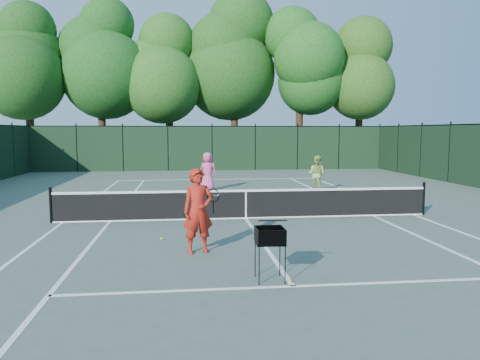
{
  "coord_description": "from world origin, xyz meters",
  "views": [
    {
      "loc": [
        -1.85,
        -14.17,
        2.71
      ],
      "look_at": [
        -0.06,
        1.0,
        1.1
      ],
      "focal_mm": 35.0,
      "sensor_mm": 36.0,
      "label": 1
    }
  ],
  "objects": [
    {
      "name": "player_pink",
      "position": [
        -0.83,
        7.04,
        0.88
      ],
      "size": [
        1.01,
        0.87,
        1.75
      ],
      "rotation": [
        0.0,
        0.0,
        2.71
      ],
      "color": "#D54B86",
      "rests_on": "ground"
    },
    {
      "name": "loose_ball_near_cart",
      "position": [
        -0.01,
        -6.21,
        0.03
      ],
      "size": [
        0.07,
        0.07,
        0.07
      ],
      "primitive_type": "sphere",
      "color": "#B9CC29",
      "rests_on": "ground"
    },
    {
      "name": "player_green",
      "position": [
        3.88,
        5.71,
        0.82
      ],
      "size": [
        1.01,
        0.98,
        1.64
      ],
      "rotation": [
        0.0,
        0.0,
        2.47
      ],
      "color": "#99BA5D",
      "rests_on": "ground"
    },
    {
      "name": "tree_0",
      "position": [
        -13.0,
        21.5,
        8.16
      ],
      "size": [
        6.4,
        6.4,
        13.14
      ],
      "color": "black",
      "rests_on": "ground"
    },
    {
      "name": "tree_4",
      "position": [
        7.0,
        21.6,
        8.14
      ],
      "size": [
        6.2,
        6.2,
        12.97
      ],
      "color": "black",
      "rests_on": "ground"
    },
    {
      "name": "center_service_line",
      "position": [
        0.0,
        0.0,
        0.0
      ],
      "size": [
        0.1,
        12.8,
        0.01
      ],
      "primitive_type": "cube",
      "color": "white",
      "rests_on": "ground"
    },
    {
      "name": "tree_5",
      "position": [
        12.0,
        22.1,
        7.71
      ],
      "size": [
        5.8,
        5.8,
        12.23
      ],
      "color": "black",
      "rests_on": "ground"
    },
    {
      "name": "fence_far",
      "position": [
        0.0,
        18.0,
        1.5
      ],
      "size": [
        24.0,
        0.05,
        3.0
      ],
      "primitive_type": "cube",
      "color": "black",
      "rests_on": "ground"
    },
    {
      "name": "service_line_far",
      "position": [
        0.0,
        6.4,
        0.0
      ],
      "size": [
        8.23,
        0.1,
        0.01
      ],
      "primitive_type": "cube",
      "color": "white",
      "rests_on": "ground"
    },
    {
      "name": "service_line_near",
      "position": [
        0.0,
        -6.4,
        0.0
      ],
      "size": [
        8.23,
        0.1,
        0.01
      ],
      "primitive_type": "cube",
      "color": "white",
      "rests_on": "ground"
    },
    {
      "name": "tree_2",
      "position": [
        -3.0,
        21.8,
        7.73
      ],
      "size": [
        6.0,
        6.0,
        12.4
      ],
      "color": "black",
      "rests_on": "ground"
    },
    {
      "name": "tree_1",
      "position": [
        -8.0,
        22.0,
        8.69
      ],
      "size": [
        6.8,
        6.8,
        13.98
      ],
      "color": "black",
      "rests_on": "ground"
    },
    {
      "name": "sideline_doubles_left",
      "position": [
        -5.49,
        0.0,
        0.0
      ],
      "size": [
        0.1,
        23.77,
        0.01
      ],
      "primitive_type": "cube",
      "color": "white",
      "rests_on": "ground"
    },
    {
      "name": "ball_hopper",
      "position": [
        -0.34,
        -6.02,
        0.82
      ],
      "size": [
        0.54,
        0.54,
        0.97
      ],
      "rotation": [
        0.0,
        0.0,
        -0.07
      ],
      "color": "black",
      "rests_on": "ground"
    },
    {
      "name": "ground",
      "position": [
        0.0,
        0.0,
        0.0
      ],
      "size": [
        90.0,
        90.0,
        0.0
      ],
      "primitive_type": "plane",
      "color": "#4A5A4F",
      "rests_on": "ground"
    },
    {
      "name": "sideline_singles_left",
      "position": [
        -4.12,
        0.0,
        0.0
      ],
      "size": [
        0.1,
        23.77,
        0.01
      ],
      "primitive_type": "cube",
      "color": "white",
      "rests_on": "ground"
    },
    {
      "name": "sideline_doubles_right",
      "position": [
        5.49,
        0.0,
        0.0
      ],
      "size": [
        0.1,
        23.77,
        0.01
      ],
      "primitive_type": "cube",
      "color": "white",
      "rests_on": "ground"
    },
    {
      "name": "baseline_far",
      "position": [
        0.0,
        11.88,
        0.0
      ],
      "size": [
        10.97,
        0.1,
        0.01
      ],
      "primitive_type": "cube",
      "color": "white",
      "rests_on": "ground"
    },
    {
      "name": "coach",
      "position": [
        -1.57,
        -3.92,
        0.94
      ],
      "size": [
        0.9,
        0.79,
        1.89
      ],
      "rotation": [
        0.0,
        0.0,
        0.22
      ],
      "color": "#AE2013",
      "rests_on": "ground"
    },
    {
      "name": "tennis_net",
      "position": [
        0.0,
        0.0,
        0.48
      ],
      "size": [
        11.69,
        0.09,
        1.06
      ],
      "color": "black",
      "rests_on": "ground"
    },
    {
      "name": "loose_ball_midcourt",
      "position": [
        -2.46,
        -2.61,
        0.03
      ],
      "size": [
        0.07,
        0.07,
        0.07
      ],
      "primitive_type": "sphere",
      "color": "#CDD42B",
      "rests_on": "ground"
    },
    {
      "name": "sideline_singles_right",
      "position": [
        4.12,
        0.0,
        0.0
      ],
      "size": [
        0.1,
        23.77,
        0.01
      ],
      "primitive_type": "cube",
      "color": "white",
      "rests_on": "ground"
    },
    {
      "name": "tree_3",
      "position": [
        2.0,
        22.3,
        9.01
      ],
      "size": [
        7.0,
        7.0,
        14.45
      ],
      "color": "black",
      "rests_on": "ground"
    }
  ]
}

